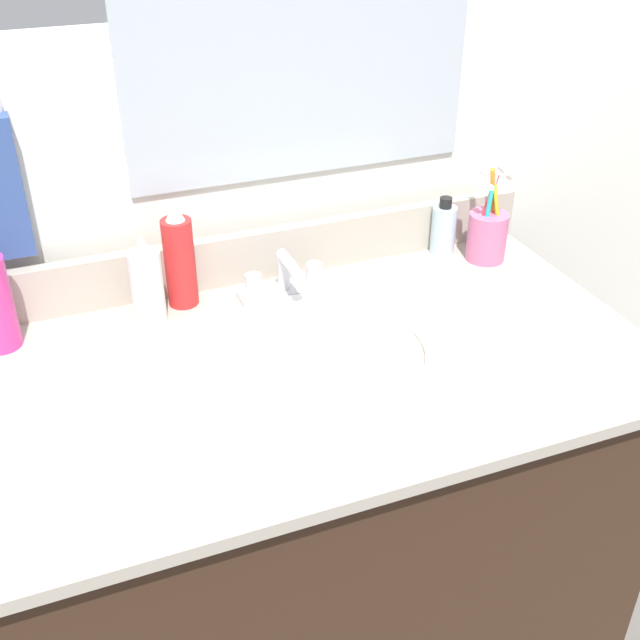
{
  "coord_description": "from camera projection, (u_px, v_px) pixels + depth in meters",
  "views": [
    {
      "loc": [
        -0.35,
        -0.91,
        1.54
      ],
      "look_at": [
        0.01,
        0.0,
        0.94
      ],
      "focal_mm": 44.21,
      "sensor_mm": 36.0,
      "label": 1
    }
  ],
  "objects": [
    {
      "name": "vanity_cabinet",
      "position": [
        316.0,
        562.0,
        1.42
      ],
      "size": [
        0.99,
        0.54,
        0.85
      ],
      "primitive_type": "cube",
      "color": "#382316",
      "rests_on": "ground_plane"
    },
    {
      "name": "countertop",
      "position": [
        316.0,
        366.0,
        1.19
      ],
      "size": [
        1.03,
        0.59,
        0.02
      ],
      "primitive_type": "cube",
      "color": "#B2A899",
      "rests_on": "vanity_cabinet"
    },
    {
      "name": "backsplash",
      "position": [
        258.0,
        255.0,
        1.39
      ],
      "size": [
        1.03,
        0.02,
        0.09
      ],
      "primitive_type": "cube",
      "color": "#B2A899",
      "rests_on": "countertop"
    },
    {
      "name": "back_wall",
      "position": [
        254.0,
        358.0,
        1.57
      ],
      "size": [
        2.13,
        0.04,
        1.3
      ],
      "primitive_type": "cube",
      "color": "white",
      "rests_on": "ground_plane"
    },
    {
      "name": "mirror_panel",
      "position": [
        300.0,
        3.0,
        1.24
      ],
      "size": [
        0.6,
        0.01,
        0.56
      ],
      "primitive_type": "cube",
      "color": "#B2BCC6"
    },
    {
      "name": "sink_basin",
      "position": [
        328.0,
        370.0,
        1.22
      ],
      "size": [
        0.34,
        0.34,
        0.11
      ],
      "color": "white",
      "rests_on": "countertop"
    },
    {
      "name": "faucet",
      "position": [
        285.0,
        281.0,
        1.34
      ],
      "size": [
        0.16,
        0.1,
        0.08
      ],
      "color": "silver",
      "rests_on": "countertop"
    },
    {
      "name": "bottle_gel_clear",
      "position": [
        443.0,
        229.0,
        1.47
      ],
      "size": [
        0.05,
        0.05,
        0.11
      ],
      "color": "silver",
      "rests_on": "countertop"
    },
    {
      "name": "bottle_spray_red",
      "position": [
        180.0,
        259.0,
        1.29
      ],
      "size": [
        0.05,
        0.05,
        0.18
      ],
      "color": "red",
      "rests_on": "countertop"
    },
    {
      "name": "bottle_lotion_white",
      "position": [
        147.0,
        285.0,
        1.25
      ],
      "size": [
        0.05,
        0.05,
        0.15
      ],
      "color": "white",
      "rests_on": "countertop"
    },
    {
      "name": "cup_pink",
      "position": [
        487.0,
        233.0,
        1.44
      ],
      "size": [
        0.08,
        0.08,
        0.18
      ],
      "color": "#D16693",
      "rests_on": "countertop"
    }
  ]
}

